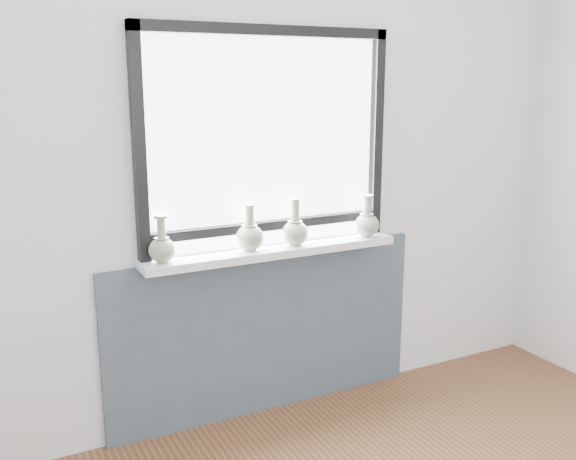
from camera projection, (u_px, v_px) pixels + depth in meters
name	position (u px, v px, depth m)	size (l,w,h in m)	color
back_wall	(264.00, 164.00, 3.14)	(3.60, 0.02, 2.60)	silver
apron_panel	(268.00, 332.00, 3.32)	(1.70, 0.03, 0.86)	#42515A
windowsill	(273.00, 251.00, 3.15)	(1.32, 0.18, 0.04)	silver
window	(267.00, 135.00, 3.08)	(1.30, 0.06, 1.05)	black
vase_a	(162.00, 247.00, 2.87)	(0.12, 0.12, 0.22)	gray
vase_b	(250.00, 235.00, 3.07)	(0.14, 0.14, 0.23)	gray
vase_c	(295.00, 231.00, 3.17)	(0.13, 0.13, 0.23)	gray
vase_d	(367.00, 223.00, 3.35)	(0.13, 0.13, 0.22)	gray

